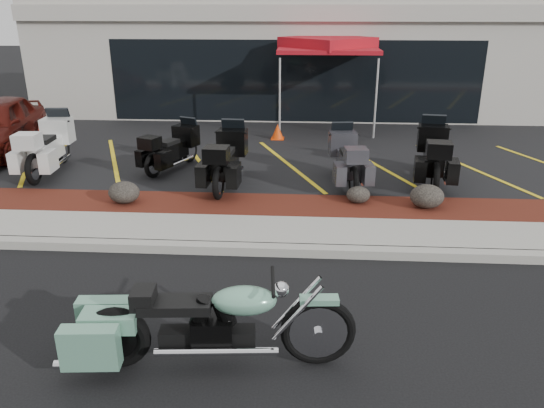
# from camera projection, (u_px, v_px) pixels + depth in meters

# --- Properties ---
(ground) EXTENTS (90.00, 90.00, 0.00)m
(ground) POSITION_uv_depth(u_px,v_px,m) (275.00, 281.00, 7.92)
(ground) COLOR black
(ground) RESTS_ON ground
(curb) EXTENTS (24.00, 0.25, 0.15)m
(curb) POSITION_uv_depth(u_px,v_px,m) (279.00, 250.00, 8.73)
(curb) COLOR gray
(curb) RESTS_ON ground
(sidewalk) EXTENTS (24.00, 1.20, 0.15)m
(sidewalk) POSITION_uv_depth(u_px,v_px,m) (281.00, 233.00, 9.38)
(sidewalk) COLOR gray
(sidewalk) RESTS_ON ground
(mulch_bed) EXTENTS (24.00, 1.20, 0.16)m
(mulch_bed) POSITION_uv_depth(u_px,v_px,m) (284.00, 208.00, 10.50)
(mulch_bed) COLOR #3D1A0D
(mulch_bed) RESTS_ON ground
(upper_lot) EXTENTS (26.00, 9.60, 0.15)m
(upper_lot) POSITION_uv_depth(u_px,v_px,m) (291.00, 142.00, 15.54)
(upper_lot) COLOR black
(upper_lot) RESTS_ON ground
(dealership_building) EXTENTS (18.00, 8.16, 4.00)m
(dealership_building) POSITION_uv_depth(u_px,v_px,m) (297.00, 54.00, 20.70)
(dealership_building) COLOR #ACA69B
(dealership_building) RESTS_ON ground
(boulder_left) EXTENTS (0.62, 0.51, 0.44)m
(boulder_left) POSITION_uv_depth(u_px,v_px,m) (124.00, 192.00, 10.47)
(boulder_left) COLOR black
(boulder_left) RESTS_ON mulch_bed
(boulder_mid) EXTENTS (0.47, 0.39, 0.33)m
(boulder_mid) POSITION_uv_depth(u_px,v_px,m) (358.00, 195.00, 10.50)
(boulder_mid) COLOR black
(boulder_mid) RESTS_ON mulch_bed
(boulder_right) EXTENTS (0.65, 0.54, 0.46)m
(boulder_right) POSITION_uv_depth(u_px,v_px,m) (427.00, 196.00, 10.23)
(boulder_right) COLOR black
(boulder_right) RESTS_ON mulch_bed
(hero_cruiser) EXTENTS (3.25, 1.06, 1.13)m
(hero_cruiser) POSITION_uv_depth(u_px,v_px,m) (318.00, 322.00, 5.89)
(hero_cruiser) COLOR #67A084
(hero_cruiser) RESTS_ON ground
(touring_white) EXTENTS (1.06, 2.42, 1.38)m
(touring_white) POSITION_uv_depth(u_px,v_px,m) (61.00, 136.00, 12.99)
(touring_white) COLOR silver
(touring_white) RESTS_ON upper_lot
(touring_black_front) EXTENTS (1.45, 2.10, 1.14)m
(touring_black_front) POSITION_uv_depth(u_px,v_px,m) (189.00, 140.00, 13.10)
(touring_black_front) COLOR black
(touring_black_front) RESTS_ON upper_lot
(touring_black_mid) EXTENTS (1.00, 2.31, 1.32)m
(touring_black_mid) POSITION_uv_depth(u_px,v_px,m) (234.00, 147.00, 12.07)
(touring_black_mid) COLOR black
(touring_black_mid) RESTS_ON upper_lot
(touring_grey) EXTENTS (1.05, 2.20, 1.23)m
(touring_grey) POSITION_uv_depth(u_px,v_px,m) (341.00, 148.00, 12.17)
(touring_grey) COLOR #323238
(touring_grey) RESTS_ON upper_lot
(touring_black_rear) EXTENTS (1.22, 2.44, 1.36)m
(touring_black_rear) POSITION_uv_depth(u_px,v_px,m) (431.00, 143.00, 12.33)
(touring_black_rear) COLOR black
(touring_black_rear) RESTS_ON upper_lot
(traffic_cone) EXTENTS (0.44, 0.44, 0.44)m
(traffic_cone) POSITION_uv_depth(u_px,v_px,m) (278.00, 131.00, 15.48)
(traffic_cone) COLOR #DA3A07
(traffic_cone) RESTS_ON upper_lot
(popup_canopy) EXTENTS (3.60, 3.60, 2.77)m
(popup_canopy) POSITION_uv_depth(u_px,v_px,m) (328.00, 46.00, 16.13)
(popup_canopy) COLOR silver
(popup_canopy) RESTS_ON upper_lot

